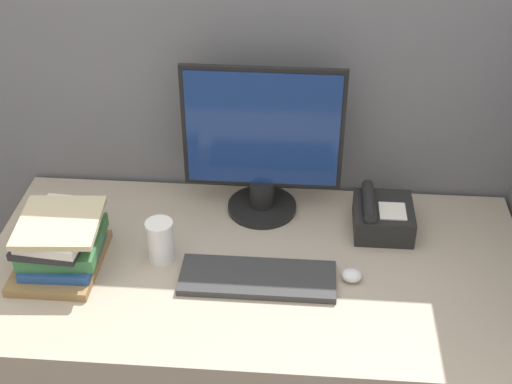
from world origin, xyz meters
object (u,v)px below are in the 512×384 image
at_px(keyboard, 258,278).
at_px(mouse, 352,275).
at_px(monitor, 262,148).
at_px(coffee_cup, 160,241).
at_px(book_stack, 61,243).
at_px(desk_telephone, 382,216).

bearing_deg(keyboard, mouse, 5.09).
bearing_deg(keyboard, monitor, 92.44).
height_order(mouse, coffee_cup, coffee_cup).
distance_m(keyboard, book_stack, 0.57).
xyz_separation_m(mouse, coffee_cup, (-0.55, 0.05, 0.05)).
xyz_separation_m(keyboard, desk_telephone, (0.36, 0.27, 0.04)).
bearing_deg(mouse, book_stack, 179.32).
height_order(mouse, desk_telephone, desk_telephone).
xyz_separation_m(book_stack, desk_telephone, (0.92, 0.24, -0.03)).
distance_m(book_stack, desk_telephone, 0.95).
xyz_separation_m(coffee_cup, desk_telephone, (0.65, 0.19, -0.02)).
bearing_deg(monitor, mouse, -49.15).
xyz_separation_m(mouse, desk_telephone, (0.10, 0.25, 0.03)).
bearing_deg(desk_telephone, monitor, 168.71).
distance_m(monitor, book_stack, 0.65).
xyz_separation_m(coffee_cup, book_stack, (-0.28, -0.04, 0.01)).
height_order(keyboard, mouse, mouse).
bearing_deg(desk_telephone, keyboard, -143.26).
xyz_separation_m(keyboard, book_stack, (-0.56, 0.03, 0.07)).
bearing_deg(monitor, desk_telephone, -11.29).
bearing_deg(coffee_cup, monitor, 44.78).
bearing_deg(desk_telephone, coffee_cup, -163.28).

